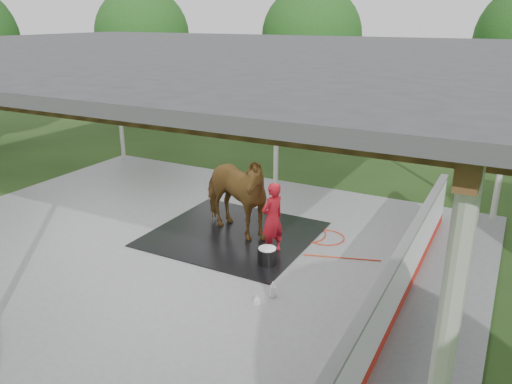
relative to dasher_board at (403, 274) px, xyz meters
The scene contains 12 objects.
ground 4.64m from the dasher_board, behind, with size 100.00×100.00×0.00m, color #1E3814.
concrete_slab 4.63m from the dasher_board, behind, with size 12.00×10.00×0.05m, color slate.
pavilion_structure 5.70m from the dasher_board, behind, with size 12.60×10.60×4.05m.
dasher_board is the anchor object (origin of this frame).
tree_belt 5.43m from the dasher_board, 168.18° to the left, with size 28.00×28.00×5.80m.
rubber_mat 4.05m from the dasher_board, 164.62° to the left, with size 3.37×3.16×0.03m, color black.
horse 4.03m from the dasher_board, 164.62° to the left, with size 1.01×2.22×1.88m, color brown.
handler 2.81m from the dasher_board, 166.09° to the left, with size 0.54×0.36×1.49m, color red.
wash_bucket 2.62m from the dasher_board, behind, with size 0.37×0.37×0.34m.
soap_bottle_a 2.17m from the dasher_board, 156.99° to the right, with size 0.11×0.11×0.28m, color silver.
soap_bottle_b 2.44m from the dasher_board, 150.37° to the right, with size 0.08×0.08×0.17m, color #338CD8.
hose_coil 2.94m from the dasher_board, 144.74° to the left, with size 2.38×1.54×0.02m.
Camera 1 is at (5.88, -7.55, 4.60)m, focal length 35.00 mm.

